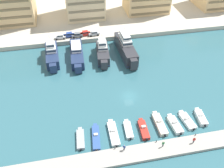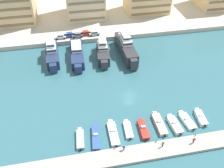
% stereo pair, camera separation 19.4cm
% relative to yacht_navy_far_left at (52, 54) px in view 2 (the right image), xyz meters
% --- Properties ---
extents(ground_plane, '(400.00, 400.00, 0.00)m').
position_rel_yacht_navy_far_left_xyz_m(ground_plane, '(21.10, -23.47, -2.30)').
color(ground_plane, '#336670').
extents(quay_promenade, '(180.00, 70.00, 1.64)m').
position_rel_yacht_navy_far_left_xyz_m(quay_promenade, '(21.10, 43.63, -1.48)').
color(quay_promenade, beige).
rests_on(quay_promenade, ground).
extents(pier_dock, '(120.00, 4.45, 0.74)m').
position_rel_yacht_navy_far_left_xyz_m(pier_dock, '(21.10, -42.72, -1.93)').
color(pier_dock, '#A8A399').
rests_on(pier_dock, ground).
extents(yacht_navy_far_left, '(4.49, 16.62, 8.22)m').
position_rel_yacht_navy_far_left_xyz_m(yacht_navy_far_left, '(0.00, 0.00, 0.00)').
color(yacht_navy_far_left, navy).
rests_on(yacht_navy_far_left, ground).
extents(yacht_navy_left, '(4.77, 18.90, 6.21)m').
position_rel_yacht_navy_far_left_xyz_m(yacht_navy_left, '(8.30, -0.70, -0.51)').
color(yacht_navy_left, navy).
rests_on(yacht_navy_left, ground).
extents(yacht_charcoal_mid_left, '(5.13, 15.24, 7.89)m').
position_rel_yacht_navy_far_left_xyz_m(yacht_charcoal_mid_left, '(17.06, -2.08, -0.12)').
color(yacht_charcoal_mid_left, '#333338').
rests_on(yacht_charcoal_mid_left, ground).
extents(yacht_charcoal_center_left, '(4.53, 20.55, 9.06)m').
position_rel_yacht_navy_far_left_xyz_m(yacht_charcoal_center_left, '(25.32, -1.65, 0.42)').
color(yacht_charcoal_center_left, '#333338').
rests_on(yacht_charcoal_center_left, ground).
extents(motorboat_grey_far_left, '(2.17, 6.71, 0.83)m').
position_rel_yacht_navy_far_left_xyz_m(motorboat_grey_far_left, '(5.87, -36.12, -1.92)').
color(motorboat_grey_far_left, '#9EA3A8').
rests_on(motorboat_grey_far_left, ground).
extents(motorboat_blue_left, '(2.42, 8.12, 1.17)m').
position_rel_yacht_navy_far_left_xyz_m(motorboat_blue_left, '(9.56, -36.34, -1.89)').
color(motorboat_blue_left, '#33569E').
rests_on(motorboat_blue_left, ground).
extents(motorboat_white_mid_left, '(2.15, 8.44, 1.33)m').
position_rel_yacht_navy_far_left_xyz_m(motorboat_white_mid_left, '(13.85, -35.97, -1.87)').
color(motorboat_white_mid_left, white).
rests_on(motorboat_white_mid_left, ground).
extents(motorboat_white_center_left, '(2.10, 6.28, 0.84)m').
position_rel_yacht_navy_far_left_xyz_m(motorboat_white_center_left, '(17.68, -35.59, -1.91)').
color(motorboat_white_center_left, white).
rests_on(motorboat_white_center_left, ground).
extents(motorboat_red_center, '(2.09, 6.81, 1.48)m').
position_rel_yacht_navy_far_left_xyz_m(motorboat_red_center, '(21.36, -36.35, -1.80)').
color(motorboat_red_center, red).
rests_on(motorboat_red_center, ground).
extents(motorboat_cream_center_right, '(1.99, 8.07, 1.52)m').
position_rel_yacht_navy_far_left_xyz_m(motorboat_cream_center_right, '(25.81, -35.44, -1.78)').
color(motorboat_cream_center_right, beige).
rests_on(motorboat_cream_center_right, ground).
extents(motorboat_white_mid_right, '(2.41, 6.77, 1.57)m').
position_rel_yacht_navy_far_left_xyz_m(motorboat_white_mid_right, '(29.50, -36.42, -1.77)').
color(motorboat_white_mid_right, white).
rests_on(motorboat_white_mid_right, ground).
extents(motorboat_white_right, '(2.78, 6.81, 1.40)m').
position_rel_yacht_navy_far_left_xyz_m(motorboat_white_right, '(33.14, -35.67, -1.87)').
color(motorboat_white_right, white).
rests_on(motorboat_white_right, ground).
extents(motorboat_white_far_right, '(2.34, 6.23, 1.44)m').
position_rel_yacht_navy_far_left_xyz_m(motorboat_white_far_right, '(36.97, -35.44, -1.77)').
color(motorboat_white_far_right, white).
rests_on(motorboat_white_far_right, ground).
extents(car_white_far_left, '(4.11, 1.93, 1.80)m').
position_rel_yacht_navy_far_left_xyz_m(car_white_far_left, '(3.21, 10.93, 0.31)').
color(car_white_far_left, white).
rests_on(car_white_far_left, quay_promenade).
extents(car_blue_left, '(4.19, 2.10, 1.80)m').
position_rel_yacht_navy_far_left_xyz_m(car_blue_left, '(6.56, 11.57, 0.31)').
color(car_blue_left, '#28428E').
rests_on(car_blue_left, quay_promenade).
extents(car_grey_mid_left, '(4.10, 1.92, 1.80)m').
position_rel_yacht_navy_far_left_xyz_m(car_grey_mid_left, '(9.57, 10.96, 0.31)').
color(car_grey_mid_left, slate).
rests_on(car_grey_mid_left, quay_promenade).
extents(car_red_center_left, '(4.21, 2.16, 1.80)m').
position_rel_yacht_navy_far_left_xyz_m(car_red_center_left, '(12.60, 11.60, 0.31)').
color(car_red_center_left, red).
rests_on(car_red_center_left, quay_promenade).
extents(car_silver_center, '(4.19, 2.10, 1.80)m').
position_rel_yacht_navy_far_left_xyz_m(car_silver_center, '(15.96, 11.03, 0.31)').
color(car_silver_center, '#B7BCC1').
rests_on(car_silver_center, quay_promenade).
extents(pedestrian_near_edge, '(0.66, 0.31, 1.73)m').
position_rel_yacht_navy_far_left_xyz_m(pedestrian_near_edge, '(24.10, -42.23, -0.53)').
color(pedestrian_near_edge, '#282D3D').
rests_on(pedestrian_near_edge, pier_dock).
extents(pedestrian_mid_deck, '(0.54, 0.45, 1.68)m').
position_rel_yacht_navy_far_left_xyz_m(pedestrian_mid_deck, '(15.22, -41.40, -0.57)').
color(pedestrian_mid_deck, '#282D3D').
rests_on(pedestrian_mid_deck, pier_dock).
extents(pedestrian_far_side, '(0.66, 0.30, 1.73)m').
position_rel_yacht_navy_far_left_xyz_m(pedestrian_far_side, '(31.46, -42.58, -0.53)').
color(pedestrian_far_side, '#282D3D').
rests_on(pedestrian_far_side, pier_dock).
extents(bollard_west, '(0.20, 0.20, 0.61)m').
position_rel_yacht_navy_far_left_xyz_m(bollard_west, '(13.28, -40.75, -1.23)').
color(bollard_west, '#2D2D33').
rests_on(bollard_west, pier_dock).
extents(bollard_west_mid, '(0.20, 0.20, 0.61)m').
position_rel_yacht_navy_far_left_xyz_m(bollard_west_mid, '(23.09, -40.75, -1.23)').
color(bollard_west_mid, '#2D2D33').
rests_on(bollard_west_mid, pier_dock).
extents(bollard_east_mid, '(0.20, 0.20, 0.61)m').
position_rel_yacht_navy_far_left_xyz_m(bollard_east_mid, '(32.89, -40.75, -1.23)').
color(bollard_east_mid, '#2D2D33').
rests_on(bollard_east_mid, pier_dock).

